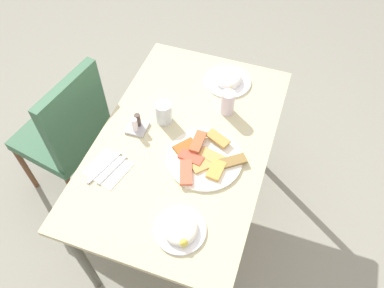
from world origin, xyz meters
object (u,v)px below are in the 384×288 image
(dining_chair, at_px, (68,130))
(drinking_glass, at_px, (164,113))
(soda_can, at_px, (227,103))
(condiment_caddy, at_px, (137,125))
(pide_platter, at_px, (204,158))
(salad_plate_rice, at_px, (228,79))
(salad_plate_greens, at_px, (180,229))
(dining_table, at_px, (184,152))
(paper_napkin, at_px, (108,169))
(spoon, at_px, (104,167))
(fork, at_px, (112,169))

(dining_chair, relative_size, drinking_glass, 8.60)
(soda_can, distance_m, condiment_caddy, 0.43)
(pide_platter, xyz_separation_m, salad_plate_rice, (0.50, 0.03, 0.01))
(salad_plate_greens, height_order, salad_plate_rice, salad_plate_rice)
(soda_can, bearing_deg, salad_plate_greens, -179.86)
(dining_table, xyz_separation_m, paper_napkin, (-0.25, 0.25, 0.09))
(salad_plate_greens, xyz_separation_m, spoon, (0.17, 0.41, -0.01))
(drinking_glass, xyz_separation_m, fork, (-0.33, 0.11, -0.05))
(salad_plate_greens, bearing_deg, pide_platter, 2.71)
(salad_plate_rice, relative_size, paper_napkin, 1.51)
(dining_chair, xyz_separation_m, salad_plate_greens, (-0.44, -0.82, 0.25))
(soda_can, relative_size, paper_napkin, 0.78)
(fork, height_order, spoon, same)
(pide_platter, relative_size, salad_plate_rice, 1.47)
(fork, relative_size, condiment_caddy, 1.86)
(pide_platter, height_order, salad_plate_rice, salad_plate_rice)
(salad_plate_greens, bearing_deg, fork, 65.94)
(paper_napkin, bearing_deg, condiment_caddy, -6.39)
(condiment_caddy, bearing_deg, fork, 177.82)
(soda_can, bearing_deg, drinking_glass, 119.69)
(dining_table, relative_size, salad_plate_greens, 5.98)
(salad_plate_rice, xyz_separation_m, spoon, (-0.68, 0.36, -0.01))
(pide_platter, relative_size, condiment_caddy, 3.72)
(dining_chair, bearing_deg, paper_napkin, -123.03)
(salad_plate_rice, relative_size, fork, 1.37)
(drinking_glass, distance_m, fork, 0.35)
(fork, bearing_deg, dining_table, -26.70)
(dining_table, bearing_deg, drinking_glass, 56.85)
(salad_plate_rice, xyz_separation_m, fork, (-0.68, 0.32, -0.01))
(dining_table, height_order, spoon, spoon)
(pide_platter, xyz_separation_m, condiment_caddy, (0.06, 0.35, 0.01))
(dining_chair, distance_m, salad_plate_rice, 0.90)
(salad_plate_greens, height_order, paper_napkin, salad_plate_greens)
(salad_plate_rice, relative_size, condiment_caddy, 2.54)
(paper_napkin, height_order, fork, fork)
(drinking_glass, distance_m, spoon, 0.37)
(pide_platter, relative_size, salad_plate_greens, 1.73)
(salad_plate_greens, distance_m, salad_plate_rice, 0.84)
(paper_napkin, relative_size, spoon, 0.79)
(dining_table, distance_m, spoon, 0.38)
(salad_plate_greens, bearing_deg, paper_napkin, 66.93)
(dining_table, relative_size, dining_chair, 1.30)
(pide_platter, height_order, drinking_glass, drinking_glass)
(salad_plate_rice, xyz_separation_m, soda_can, (-0.19, -0.05, 0.04))
(condiment_caddy, bearing_deg, salad_plate_rice, -35.78)
(paper_napkin, height_order, spoon, spoon)
(paper_napkin, bearing_deg, soda_can, -38.78)
(pide_platter, distance_m, salad_plate_rice, 0.50)
(pide_platter, bearing_deg, soda_can, -2.77)
(pide_platter, distance_m, drinking_glass, 0.29)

